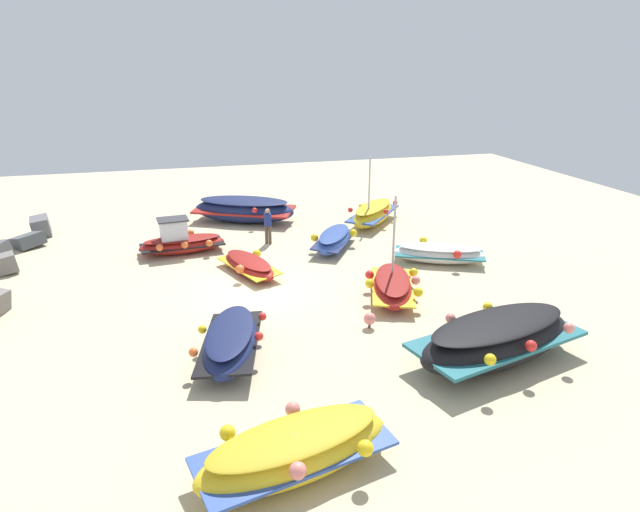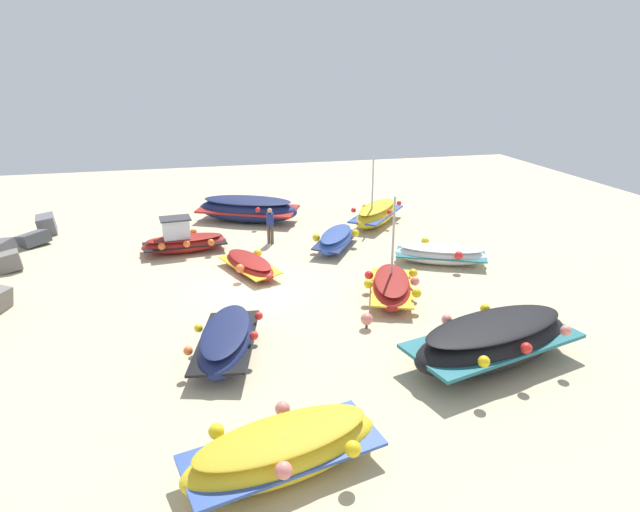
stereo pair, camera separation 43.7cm
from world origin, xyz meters
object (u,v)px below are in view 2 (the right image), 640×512
(fishing_boat_0, at_px, (249,265))
(fishing_boat_8, at_px, (183,241))
(fishing_boat_1, at_px, (493,341))
(mooring_buoy_0, at_px, (173,224))
(fishing_boat_2, at_px, (248,209))
(fishing_boat_4, at_px, (377,214))
(fishing_boat_5, at_px, (226,341))
(fishing_boat_9, at_px, (336,240))
(fishing_boat_3, at_px, (441,254))
(fishing_boat_7, at_px, (392,287))
(person_walking, at_px, (270,223))
(mooring_buoy_1, at_px, (367,319))
(fishing_boat_6, at_px, (283,450))

(fishing_boat_0, relative_size, fishing_boat_8, 0.93)
(fishing_boat_1, bearing_deg, mooring_buoy_0, -74.71)
(mooring_buoy_0, bearing_deg, fishing_boat_2, -77.36)
(fishing_boat_0, distance_m, fishing_boat_1, 9.94)
(fishing_boat_4, relative_size, fishing_boat_5, 1.04)
(fishing_boat_9, bearing_deg, fishing_boat_0, 147.73)
(fishing_boat_8, bearing_deg, fishing_boat_4, -174.01)
(fishing_boat_3, bearing_deg, fishing_boat_2, -24.83)
(fishing_boat_4, height_order, fishing_boat_7, fishing_boat_4)
(fishing_boat_3, bearing_deg, fishing_boat_1, 99.25)
(fishing_boat_9, bearing_deg, fishing_boat_7, -143.23)
(fishing_boat_8, distance_m, fishing_boat_9, 6.51)
(person_walking, height_order, mooring_buoy_0, person_walking)
(fishing_boat_2, height_order, fishing_boat_4, fishing_boat_4)
(fishing_boat_8, relative_size, mooring_buoy_0, 6.33)
(fishing_boat_2, bearing_deg, mooring_buoy_1, -54.37)
(fishing_boat_4, bearing_deg, mooring_buoy_0, 122.98)
(fishing_boat_2, bearing_deg, fishing_boat_7, -44.85)
(fishing_boat_2, height_order, fishing_boat_5, fishing_boat_2)
(fishing_boat_9, bearing_deg, fishing_boat_1, -139.64)
(fishing_boat_1, bearing_deg, fishing_boat_0, -70.85)
(fishing_boat_8, bearing_deg, mooring_buoy_1, 115.43)
(fishing_boat_5, height_order, fishing_boat_8, fishing_boat_8)
(fishing_boat_0, relative_size, fishing_boat_5, 0.87)
(fishing_boat_5, distance_m, fishing_boat_7, 6.42)
(fishing_boat_8, relative_size, fishing_boat_9, 1.04)
(person_walking, xyz_separation_m, mooring_buoy_1, (-8.86, -1.56, -0.63))
(fishing_boat_4, bearing_deg, fishing_boat_1, -146.23)
(fishing_boat_6, relative_size, mooring_buoy_0, 7.47)
(fishing_boat_6, xyz_separation_m, fishing_boat_7, (7.53, -5.12, -0.11))
(fishing_boat_1, xyz_separation_m, mooring_buoy_0, (14.60, 8.41, -0.33))
(fishing_boat_3, distance_m, fishing_boat_4, 5.99)
(fishing_boat_4, bearing_deg, fishing_boat_3, -134.07)
(fishing_boat_0, bearing_deg, fishing_boat_3, 62.89)
(fishing_boat_7, bearing_deg, fishing_boat_6, -14.39)
(fishing_boat_2, bearing_deg, fishing_boat_0, -70.14)
(fishing_boat_3, bearing_deg, fishing_boat_6, 75.83)
(fishing_boat_1, height_order, person_walking, person_walking)
(person_walking, relative_size, mooring_buoy_0, 2.77)
(person_walking, bearing_deg, fishing_boat_5, -167.36)
(fishing_boat_5, bearing_deg, fishing_boat_0, -179.10)
(fishing_boat_4, xyz_separation_m, fishing_boat_8, (-2.03, 9.37, -0.04))
(fishing_boat_6, bearing_deg, fishing_boat_3, -142.45)
(mooring_buoy_1, bearing_deg, fishing_boat_2, 9.45)
(fishing_boat_7, bearing_deg, person_walking, -135.76)
(person_walking, bearing_deg, mooring_buoy_1, -141.43)
(mooring_buoy_1, bearing_deg, fishing_boat_5, 98.71)
(fishing_boat_2, relative_size, fishing_boat_9, 1.55)
(fishing_boat_6, xyz_separation_m, fishing_boat_9, (12.97, -4.64, -0.10))
(fishing_boat_3, relative_size, fishing_boat_8, 1.05)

